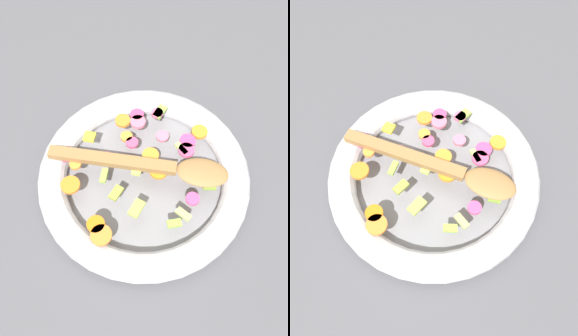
# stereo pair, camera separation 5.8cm
# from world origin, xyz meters

# --- Properties ---
(ground_plane) EXTENTS (4.00, 4.00, 0.00)m
(ground_plane) POSITION_xyz_m (0.00, 0.00, 0.00)
(ground_plane) COLOR #4C4C51
(skillet) EXTENTS (0.39, 0.39, 0.05)m
(skillet) POSITION_xyz_m (0.00, 0.00, 0.02)
(skillet) COLOR slate
(skillet) RESTS_ON ground_plane
(chopped_vegetables) EXTENTS (0.27, 0.28, 0.01)m
(chopped_vegetables) POSITION_xyz_m (-0.01, -0.00, 0.05)
(chopped_vegetables) COLOR orange
(chopped_vegetables) RESTS_ON skillet
(wooden_spoon) EXTENTS (0.12, 0.32, 0.01)m
(wooden_spoon) POSITION_xyz_m (0.01, 0.02, 0.06)
(wooden_spoon) COLOR olive
(wooden_spoon) RESTS_ON chopped_vegetables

